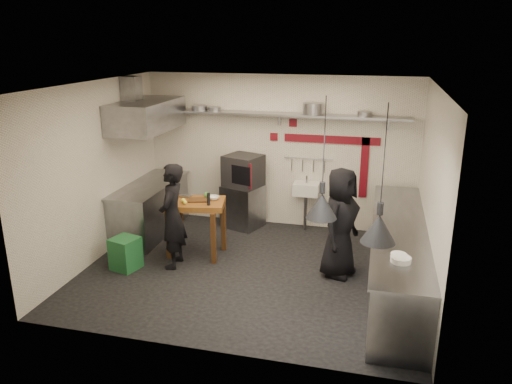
% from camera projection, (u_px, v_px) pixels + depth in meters
% --- Properties ---
extents(floor, '(5.00, 5.00, 0.00)m').
position_uv_depth(floor, '(251.00, 270.00, 7.67)').
color(floor, black).
rests_on(floor, ground).
extents(ceiling, '(5.00, 5.00, 0.00)m').
position_uv_depth(ceiling, '(250.00, 85.00, 6.83)').
color(ceiling, silver).
rests_on(ceiling, floor).
extents(wall_back, '(5.00, 0.04, 2.80)m').
position_uv_depth(wall_back, '(279.00, 152.00, 9.19)').
color(wall_back, silver).
rests_on(wall_back, floor).
extents(wall_front, '(5.00, 0.04, 2.80)m').
position_uv_depth(wall_front, '(200.00, 237.00, 5.30)').
color(wall_front, silver).
rests_on(wall_front, floor).
extents(wall_left, '(0.04, 4.20, 2.80)m').
position_uv_depth(wall_left, '(97.00, 172.00, 7.83)').
color(wall_left, silver).
rests_on(wall_left, floor).
extents(wall_right, '(0.04, 4.20, 2.80)m').
position_uv_depth(wall_right, '(431.00, 196.00, 6.67)').
color(wall_right, silver).
rests_on(wall_right, floor).
extents(red_band_horiz, '(1.70, 0.02, 0.14)m').
position_uv_depth(red_band_horiz, '(332.00, 140.00, 8.87)').
color(red_band_horiz, maroon).
rests_on(red_band_horiz, wall_back).
extents(red_band_vert, '(0.14, 0.02, 1.10)m').
position_uv_depth(red_band_vert, '(364.00, 168.00, 8.87)').
color(red_band_vert, maroon).
rests_on(red_band_vert, wall_back).
extents(red_tile_a, '(0.14, 0.02, 0.14)m').
position_uv_depth(red_tile_a, '(293.00, 123.00, 8.95)').
color(red_tile_a, maroon).
rests_on(red_tile_a, wall_back).
extents(red_tile_b, '(0.14, 0.02, 0.14)m').
position_uv_depth(red_tile_b, '(274.00, 137.00, 9.11)').
color(red_tile_b, maroon).
rests_on(red_tile_b, wall_back).
extents(back_shelf, '(4.60, 0.34, 0.04)m').
position_uv_depth(back_shelf, '(278.00, 114.00, 8.81)').
color(back_shelf, slate).
rests_on(back_shelf, wall_back).
extents(shelf_bracket_left, '(0.04, 0.06, 0.24)m').
position_uv_depth(shelf_bracket_left, '(181.00, 115.00, 9.42)').
color(shelf_bracket_left, slate).
rests_on(shelf_bracket_left, wall_back).
extents(shelf_bracket_mid, '(0.04, 0.06, 0.24)m').
position_uv_depth(shelf_bracket_mid, '(279.00, 119.00, 8.98)').
color(shelf_bracket_mid, slate).
rests_on(shelf_bracket_mid, wall_back).
extents(shelf_bracket_right, '(0.04, 0.06, 0.24)m').
position_uv_depth(shelf_bracket_right, '(388.00, 123.00, 8.53)').
color(shelf_bracket_right, slate).
rests_on(shelf_bracket_right, wall_back).
extents(pan_far_left, '(0.36, 0.36, 0.09)m').
position_uv_depth(pan_far_left, '(200.00, 108.00, 9.13)').
color(pan_far_left, slate).
rests_on(pan_far_left, back_shelf).
extents(pan_mid_left, '(0.26, 0.26, 0.07)m').
position_uv_depth(pan_mid_left, '(215.00, 109.00, 9.06)').
color(pan_mid_left, slate).
rests_on(pan_mid_left, back_shelf).
extents(stock_pot, '(0.37, 0.37, 0.20)m').
position_uv_depth(stock_pot, '(313.00, 109.00, 8.63)').
color(stock_pot, slate).
rests_on(stock_pot, back_shelf).
extents(pan_right, '(0.30, 0.30, 0.08)m').
position_uv_depth(pan_right, '(364.00, 114.00, 8.44)').
color(pan_right, slate).
rests_on(pan_right, back_shelf).
extents(oven_stand, '(0.82, 0.78, 0.80)m').
position_uv_depth(oven_stand, '(243.00, 206.00, 9.34)').
color(oven_stand, slate).
rests_on(oven_stand, floor).
extents(combi_oven, '(0.77, 0.74, 0.58)m').
position_uv_depth(combi_oven, '(243.00, 171.00, 9.09)').
color(combi_oven, black).
rests_on(combi_oven, oven_stand).
extents(oven_door, '(0.49, 0.20, 0.46)m').
position_uv_depth(oven_door, '(239.00, 174.00, 8.87)').
color(oven_door, maroon).
rests_on(oven_door, combi_oven).
extents(oven_glass, '(0.38, 0.15, 0.34)m').
position_uv_depth(oven_glass, '(241.00, 175.00, 8.80)').
color(oven_glass, black).
rests_on(oven_glass, oven_door).
extents(hand_sink, '(0.46, 0.34, 0.22)m').
position_uv_depth(hand_sink, '(306.00, 189.00, 9.08)').
color(hand_sink, silver).
rests_on(hand_sink, wall_back).
extents(sink_tap, '(0.03, 0.03, 0.14)m').
position_uv_depth(sink_tap, '(307.00, 179.00, 9.03)').
color(sink_tap, slate).
rests_on(sink_tap, hand_sink).
extents(sink_drain, '(0.06, 0.06, 0.66)m').
position_uv_depth(sink_drain, '(305.00, 212.00, 9.18)').
color(sink_drain, slate).
rests_on(sink_drain, floor).
extents(utensil_rail, '(0.90, 0.02, 0.02)m').
position_uv_depth(utensil_rail, '(308.00, 158.00, 9.05)').
color(utensil_rail, slate).
rests_on(utensil_rail, wall_back).
extents(counter_right, '(0.70, 3.80, 0.90)m').
position_uv_depth(counter_right, '(398.00, 258.00, 7.03)').
color(counter_right, slate).
rests_on(counter_right, floor).
extents(counter_right_top, '(0.76, 3.90, 0.03)m').
position_uv_depth(counter_right_top, '(401.00, 227.00, 6.89)').
color(counter_right_top, slate).
rests_on(counter_right_top, counter_right).
extents(plate_stack, '(0.28, 0.28, 0.07)m').
position_uv_depth(plate_stack, '(401.00, 260.00, 5.79)').
color(plate_stack, silver).
rests_on(plate_stack, counter_right_top).
extents(small_bowl_right, '(0.25, 0.25, 0.05)m').
position_uv_depth(small_bowl_right, '(399.00, 256.00, 5.91)').
color(small_bowl_right, silver).
rests_on(small_bowl_right, counter_right_top).
extents(counter_left, '(0.70, 1.90, 0.90)m').
position_uv_depth(counter_left, '(150.00, 209.00, 9.00)').
color(counter_left, slate).
rests_on(counter_left, floor).
extents(counter_left_top, '(0.76, 2.00, 0.03)m').
position_uv_depth(counter_left_top, '(149.00, 185.00, 8.86)').
color(counter_left_top, slate).
rests_on(counter_left_top, counter_left).
extents(extractor_hood, '(0.78, 1.60, 0.50)m').
position_uv_depth(extractor_hood, '(147.00, 115.00, 8.48)').
color(extractor_hood, slate).
rests_on(extractor_hood, ceiling).
extents(hood_duct, '(0.28, 0.28, 0.50)m').
position_uv_depth(hood_duct, '(132.00, 91.00, 8.42)').
color(hood_duct, slate).
rests_on(hood_duct, ceiling).
extents(green_bin, '(0.47, 0.47, 0.50)m').
position_uv_depth(green_bin, '(126.00, 253.00, 7.66)').
color(green_bin, '#1D602F').
rests_on(green_bin, floor).
extents(prep_table, '(1.03, 0.81, 0.92)m').
position_uv_depth(prep_table, '(196.00, 228.00, 8.11)').
color(prep_table, brown).
rests_on(prep_table, floor).
extents(cutting_board, '(0.36, 0.30, 0.02)m').
position_uv_depth(cutting_board, '(198.00, 200.00, 7.98)').
color(cutting_board, '#462913').
rests_on(cutting_board, prep_table).
extents(pepper_mill, '(0.07, 0.07, 0.20)m').
position_uv_depth(pepper_mill, '(209.00, 199.00, 7.75)').
color(pepper_mill, black).
rests_on(pepper_mill, prep_table).
extents(lemon_a, '(0.08, 0.08, 0.07)m').
position_uv_depth(lemon_a, '(183.00, 200.00, 7.88)').
color(lemon_a, yellow).
rests_on(lemon_a, prep_table).
extents(lemon_b, '(0.08, 0.08, 0.07)m').
position_uv_depth(lemon_b, '(185.00, 202.00, 7.80)').
color(lemon_b, yellow).
rests_on(lemon_b, prep_table).
extents(veg_ball, '(0.14, 0.14, 0.11)m').
position_uv_depth(veg_ball, '(207.00, 195.00, 8.11)').
color(veg_ball, '#448935').
rests_on(veg_ball, prep_table).
extents(steel_tray, '(0.19, 0.14, 0.03)m').
position_uv_depth(steel_tray, '(186.00, 196.00, 8.17)').
color(steel_tray, slate).
rests_on(steel_tray, prep_table).
extents(bowl, '(0.20, 0.20, 0.06)m').
position_uv_depth(bowl, '(214.00, 198.00, 8.04)').
color(bowl, silver).
rests_on(bowl, prep_table).
extents(heat_lamp_near, '(0.42, 0.42, 1.48)m').
position_uv_depth(heat_lamp_near, '(324.00, 159.00, 5.87)').
color(heat_lamp_near, black).
rests_on(heat_lamp_near, ceiling).
extents(heat_lamp_far, '(0.40, 0.40, 1.54)m').
position_uv_depth(heat_lamp_far, '(383.00, 175.00, 5.31)').
color(heat_lamp_far, black).
rests_on(heat_lamp_far, ceiling).
extents(chef_left, '(0.44, 0.63, 1.64)m').
position_uv_depth(chef_left, '(172.00, 216.00, 7.59)').
color(chef_left, black).
rests_on(chef_left, floor).
extents(chef_right, '(0.76, 0.94, 1.66)m').
position_uv_depth(chef_right, '(340.00, 223.00, 7.31)').
color(chef_right, black).
rests_on(chef_right, floor).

